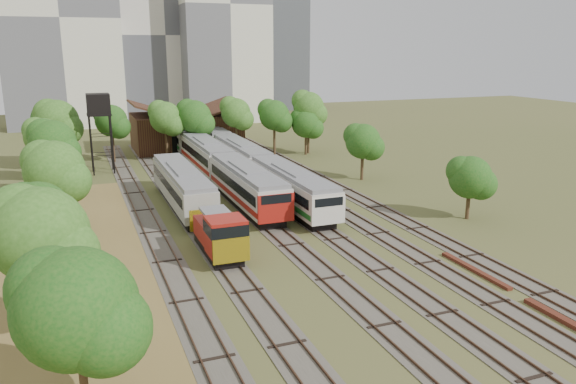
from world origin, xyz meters
name	(u,v)px	position (x,y,z in m)	size (l,w,h in m)	color
ground	(379,292)	(0.00, 0.00, 0.00)	(240.00, 240.00, 0.00)	#475123
dry_grass_patch	(83,286)	(-18.00, 8.00, 0.02)	(14.00, 60.00, 0.04)	brown
tracks	(252,199)	(-0.67, 25.00, 0.04)	(24.60, 80.00, 0.19)	#4C473D
railcar_red_set	(224,169)	(-2.00, 31.21, 2.17)	(3.31, 34.58, 4.10)	black
railcar_green_set	(241,157)	(2.00, 37.94, 2.06)	(3.15, 52.08, 3.90)	black
railcar_rear	(179,137)	(-2.00, 58.46, 1.95)	(2.98, 16.07, 3.68)	black
shunter_locomotive	(220,236)	(-8.00, 9.96, 1.73)	(2.75, 8.10, 3.60)	black
old_grey_coach	(182,186)	(-8.00, 24.85, 2.15)	(3.18, 18.00, 3.93)	black
water_tower	(98,106)	(-14.38, 44.51, 8.43)	(2.89, 2.89, 10.01)	black
rail_pile_far	(475,270)	(8.20, 0.60, 0.12)	(0.44, 7.09, 0.23)	#572619
maintenance_shed	(186,131)	(-1.00, 57.98, 2.91)	(16.45, 11.55, 7.58)	#341713
tree_band_left	(51,172)	(-19.72, 20.22, 5.49)	(7.41, 63.54, 8.72)	#382616
tree_band_far	(185,116)	(-2.93, 48.50, 6.26)	(39.78, 8.26, 9.22)	#382616
tree_band_right	(360,141)	(14.99, 30.55, 4.48)	(5.54, 39.58, 6.85)	#382616
tower_left	(59,19)	(-18.00, 95.00, 21.00)	(22.00, 16.00, 42.00)	beige
tower_centre	(159,36)	(2.00, 100.00, 18.00)	(20.00, 18.00, 36.00)	beige
tower_right	(220,6)	(14.00, 92.00, 24.00)	(18.00, 16.00, 48.00)	beige
tower_far_right	(279,54)	(34.00, 110.00, 14.00)	(12.00, 12.00, 28.00)	#42454A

